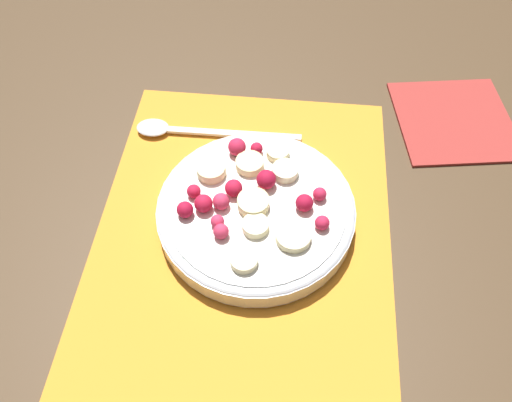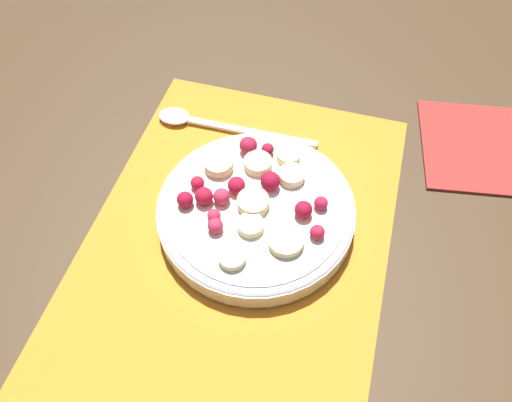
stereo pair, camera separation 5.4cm
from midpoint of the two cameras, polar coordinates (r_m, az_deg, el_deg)
ground_plane at (r=0.55m, az=0.68°, el=-4.70°), size 3.00×3.00×0.00m
placemat at (r=0.55m, az=0.68°, el=-4.54°), size 0.46×0.33×0.01m
fruit_bowl at (r=0.55m, az=2.75°, el=-1.11°), size 0.22×0.22×0.05m
spoon at (r=0.65m, az=-3.77°, el=8.86°), size 0.03×0.21×0.01m
napkin at (r=0.70m, az=26.39°, el=5.50°), size 0.17×0.17×0.01m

